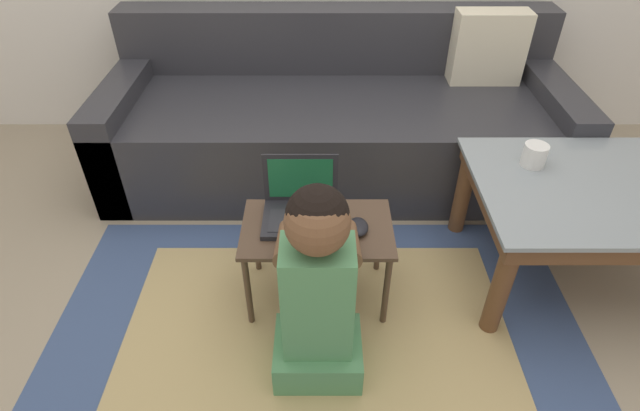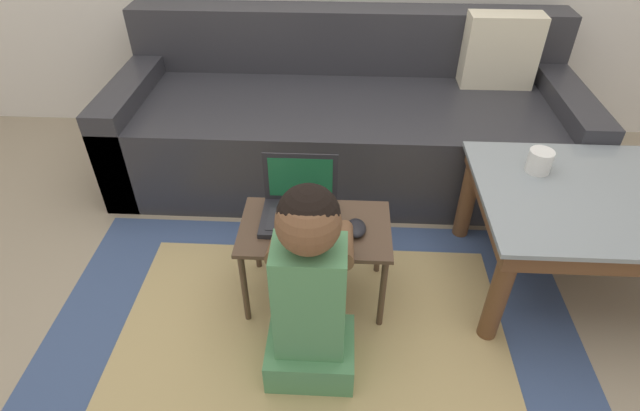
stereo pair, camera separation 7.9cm
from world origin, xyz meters
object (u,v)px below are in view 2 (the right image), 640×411
laptop_desk (315,236)px  person_seated (310,290)px  laptop (299,209)px  coffee_table (607,209)px  cup_on_table (540,161)px  couch (347,121)px  computer_mouse (356,228)px

laptop_desk → person_seated: size_ratio=0.72×
laptop → coffee_table: bearing=3.3°
laptop → cup_on_table: (0.90, 0.20, 0.11)m
couch → person_seated: size_ratio=2.98×
laptop_desk → cup_on_table: cup_on_table is taller
laptop_desk → laptop: laptop is taller
coffee_table → laptop_desk: bearing=-173.5°
laptop_desk → person_seated: (0.00, -0.33, 0.07)m
laptop → computer_mouse: bearing=-19.4°
laptop_desk → cup_on_table: size_ratio=5.97×
laptop → person_seated: (0.06, -0.38, -0.01)m
couch → laptop_desk: (-0.11, -0.97, 0.04)m
coffee_table → laptop_desk: coffee_table is taller
person_seated → coffee_table: bearing=22.8°
person_seated → cup_on_table: bearing=35.1°
laptop_desk → person_seated: person_seated is taller
coffee_table → laptop_desk: (-1.07, -0.12, -0.08)m
coffee_table → laptop: laptop is taller
couch → person_seated: 1.30m
laptop → computer_mouse: 0.22m
coffee_table → person_seated: (-1.07, -0.45, -0.01)m
cup_on_table → person_seated: bearing=-144.9°
person_seated → cup_on_table: (0.84, 0.59, 0.12)m
couch → cup_on_table: bearing=-44.1°
coffee_table → cup_on_table: cup_on_table is taller
cup_on_table → laptop_desk: bearing=-163.0°
computer_mouse → person_seated: size_ratio=0.13×
couch → laptop_desk: size_ratio=4.16×
computer_mouse → cup_on_table: cup_on_table is taller
laptop → person_seated: bearing=-80.5°
couch → person_seated: bearing=-94.6°
laptop_desk → coffee_table: bearing=6.5°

